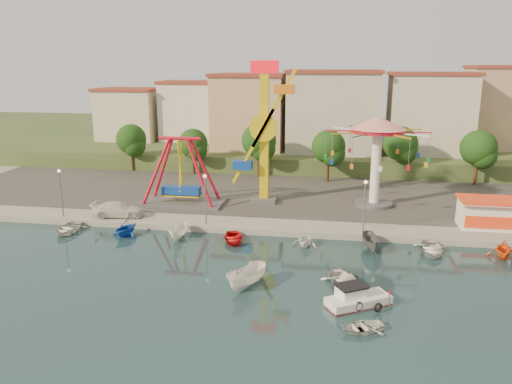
% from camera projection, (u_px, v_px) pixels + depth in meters
% --- Properties ---
extents(ground, '(200.00, 200.00, 0.00)m').
position_uv_depth(ground, '(264.00, 289.00, 38.31)').
color(ground, '#132D34').
rests_on(ground, ground).
extents(quay_deck, '(200.00, 100.00, 0.60)m').
position_uv_depth(quay_deck, '(310.00, 150.00, 97.46)').
color(quay_deck, '#9E998E').
rests_on(quay_deck, ground).
extents(asphalt_pad, '(90.00, 28.00, 0.01)m').
position_uv_depth(asphalt_pad, '(296.00, 188.00, 66.82)').
color(asphalt_pad, '#4C4944').
rests_on(asphalt_pad, quay_deck).
extents(hill_terrace, '(200.00, 60.00, 3.00)m').
position_uv_depth(hill_terrace, '(311.00, 140.00, 101.94)').
color(hill_terrace, '#384C26').
rests_on(hill_terrace, ground).
extents(pirate_ship_ride, '(10.00, 5.00, 8.00)m').
position_uv_depth(pirate_ship_ride, '(181.00, 172.00, 58.42)').
color(pirate_ship_ride, '#59595E').
rests_on(pirate_ship_ride, quay_deck).
extents(kamikaze_tower, '(5.35, 3.10, 16.50)m').
position_uv_depth(kamikaze_tower, '(266.00, 136.00, 58.04)').
color(kamikaze_tower, '#59595E').
rests_on(kamikaze_tower, quay_deck).
extents(wave_swinger, '(11.60, 11.60, 10.40)m').
position_uv_depth(wave_swinger, '(377.00, 141.00, 56.67)').
color(wave_swinger, '#59595E').
rests_on(wave_swinger, quay_deck).
extents(booth_left, '(5.40, 3.78, 3.08)m').
position_uv_depth(booth_left, '(485.00, 213.00, 50.38)').
color(booth_left, white).
rests_on(booth_left, quay_deck).
extents(lamp_post_0, '(0.14, 0.14, 5.00)m').
position_uv_depth(lamp_post_0, '(61.00, 194.00, 53.67)').
color(lamp_post_0, '#59595E').
rests_on(lamp_post_0, quay_deck).
extents(lamp_post_1, '(0.14, 0.14, 5.00)m').
position_uv_depth(lamp_post_1, '(205.00, 201.00, 51.19)').
color(lamp_post_1, '#59595E').
rests_on(lamp_post_1, quay_deck).
extents(lamp_post_2, '(0.14, 0.14, 5.00)m').
position_uv_depth(lamp_post_2, '(364.00, 208.00, 48.71)').
color(lamp_post_2, '#59595E').
rests_on(lamp_post_2, quay_deck).
extents(tree_0, '(4.60, 4.60, 7.19)m').
position_uv_depth(tree_0, '(131.00, 139.00, 76.28)').
color(tree_0, '#382314').
rests_on(tree_0, quay_deck).
extents(tree_1, '(4.35, 4.35, 6.80)m').
position_uv_depth(tree_1, '(193.00, 143.00, 74.10)').
color(tree_1, '#382314').
rests_on(tree_1, quay_deck).
extents(tree_2, '(5.02, 5.02, 7.85)m').
position_uv_depth(tree_2, '(259.00, 141.00, 71.96)').
color(tree_2, '#382314').
rests_on(tree_2, quay_deck).
extents(tree_3, '(4.68, 4.68, 7.32)m').
position_uv_depth(tree_3, '(329.00, 147.00, 69.12)').
color(tree_3, '#382314').
rests_on(tree_3, quay_deck).
extents(tree_4, '(4.86, 4.86, 7.60)m').
position_uv_depth(tree_4, '(400.00, 144.00, 70.38)').
color(tree_4, '#382314').
rests_on(tree_4, quay_deck).
extents(tree_5, '(4.83, 4.83, 7.54)m').
position_uv_depth(tree_5, '(479.00, 148.00, 67.10)').
color(tree_5, '#382314').
rests_on(tree_5, quay_deck).
extents(building_0, '(9.26, 9.53, 11.87)m').
position_uv_depth(building_0, '(110.00, 110.00, 85.23)').
color(building_0, beige).
rests_on(building_0, hill_terrace).
extents(building_1, '(12.33, 9.01, 8.63)m').
position_uv_depth(building_1, '(188.00, 118.00, 88.86)').
color(building_1, silver).
rests_on(building_1, hill_terrace).
extents(building_2, '(11.95, 9.28, 11.23)m').
position_uv_depth(building_2, '(261.00, 111.00, 87.04)').
color(building_2, tan).
rests_on(building_2, hill_terrace).
extents(building_3, '(12.59, 10.50, 9.20)m').
position_uv_depth(building_3, '(341.00, 121.00, 82.15)').
color(building_3, beige).
rests_on(building_3, hill_terrace).
extents(building_4, '(10.75, 9.23, 9.24)m').
position_uv_depth(building_4, '(422.00, 120.00, 83.30)').
color(building_4, beige).
rests_on(building_4, hill_terrace).
extents(building_5, '(12.77, 10.96, 11.21)m').
position_uv_depth(building_5, '(511.00, 116.00, 79.21)').
color(building_5, tan).
rests_on(building_5, hill_terrace).
extents(cabin_motorboat, '(4.90, 3.90, 1.64)m').
position_uv_depth(cabin_motorboat, '(357.00, 300.00, 35.62)').
color(cabin_motorboat, white).
rests_on(cabin_motorboat, ground).
extents(rowboat_a, '(4.55, 4.99, 0.84)m').
position_uv_depth(rowboat_a, '(345.00, 280.00, 38.84)').
color(rowboat_a, white).
rests_on(rowboat_a, ground).
extents(rowboat_b, '(3.56, 3.16, 0.61)m').
position_uv_depth(rowboat_b, '(362.00, 327.00, 32.25)').
color(rowboat_b, silver).
rests_on(rowboat_b, ground).
extents(skiff, '(3.53, 4.63, 1.69)m').
position_uv_depth(skiff, '(247.00, 277.00, 38.39)').
color(skiff, white).
rests_on(skiff, ground).
extents(van, '(5.83, 3.08, 1.61)m').
position_uv_depth(van, '(118.00, 209.00, 54.13)').
color(van, silver).
rests_on(van, quay_deck).
extents(moored_boat_0, '(3.08, 4.22, 0.85)m').
position_uv_depth(moored_boat_0, '(67.00, 229.00, 50.94)').
color(moored_boat_0, silver).
rests_on(moored_boat_0, ground).
extents(moored_boat_1, '(3.57, 3.86, 1.68)m').
position_uv_depth(moored_boat_1, '(125.00, 228.00, 49.86)').
color(moored_boat_1, '#1448B6').
rests_on(moored_boat_1, ground).
extents(moored_boat_2, '(1.45, 3.79, 1.46)m').
position_uv_depth(moored_boat_2, '(179.00, 232.00, 49.03)').
color(moored_boat_2, white).
rests_on(moored_boat_2, ground).
extents(moored_boat_3, '(3.58, 4.33, 0.78)m').
position_uv_depth(moored_boat_3, '(233.00, 238.00, 48.27)').
color(moored_boat_3, red).
rests_on(moored_boat_3, ground).
extents(moored_boat_4, '(3.01, 3.30, 1.48)m').
position_uv_depth(moored_boat_4, '(305.00, 239.00, 47.10)').
color(moored_boat_4, white).
rests_on(moored_boat_4, ground).
extents(moored_boat_5, '(1.94, 3.91, 1.45)m').
position_uv_depth(moored_boat_5, '(371.00, 242.00, 46.16)').
color(moored_boat_5, '#5D5C62').
rests_on(moored_boat_5, ground).
extents(moored_boat_6, '(3.21, 4.34, 0.87)m').
position_uv_depth(moored_boat_6, '(431.00, 249.00, 45.40)').
color(moored_boat_6, silver).
rests_on(moored_boat_6, ground).
extents(moored_boat_7, '(3.45, 3.74, 1.64)m').
position_uv_depth(moored_boat_7, '(504.00, 249.00, 44.35)').
color(moored_boat_7, '#FD5C16').
rests_on(moored_boat_7, ground).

